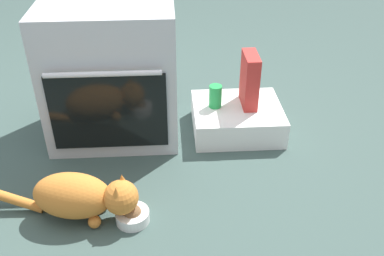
% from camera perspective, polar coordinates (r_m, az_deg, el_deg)
% --- Properties ---
extents(ground, '(8.00, 8.00, 0.00)m').
position_cam_1_polar(ground, '(2.08, -8.64, -5.56)').
color(ground, '#384C47').
extents(oven, '(0.63, 0.55, 0.69)m').
position_cam_1_polar(oven, '(2.21, -10.50, 7.32)').
color(oven, '#B7BABF').
rests_on(oven, ground).
extents(pantry_cabinet, '(0.46, 0.40, 0.14)m').
position_cam_1_polar(pantry_cabinet, '(2.32, 5.91, 1.28)').
color(pantry_cabinet, white).
rests_on(pantry_cabinet, ground).
extents(food_bowl, '(0.14, 0.14, 0.08)m').
position_cam_1_polar(food_bowl, '(1.81, -7.83, -11.31)').
color(food_bowl, white).
rests_on(food_bowl, ground).
extents(cat, '(0.68, 0.25, 0.21)m').
position_cam_1_polar(cat, '(1.82, -14.43, -8.67)').
color(cat, '#C6752D').
rests_on(cat, ground).
extents(cereal_box, '(0.07, 0.18, 0.28)m').
position_cam_1_polar(cereal_box, '(2.24, 7.58, 6.25)').
color(cereal_box, '#B72D28').
rests_on(cereal_box, pantry_cabinet).
extents(soda_can, '(0.07, 0.07, 0.12)m').
position_cam_1_polar(soda_can, '(2.24, 3.09, 4.18)').
color(soda_can, green).
rests_on(soda_can, pantry_cabinet).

